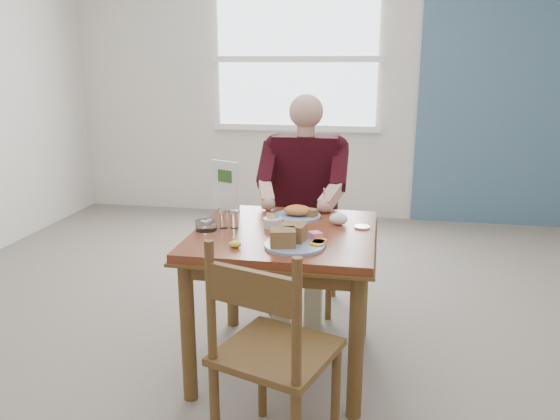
% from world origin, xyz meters
% --- Properties ---
extents(floor, '(6.00, 6.00, 0.00)m').
position_xyz_m(floor, '(0.00, 0.00, 0.00)').
color(floor, '#70685B').
rests_on(floor, ground).
extents(wall_back, '(5.50, 0.00, 5.50)m').
position_xyz_m(wall_back, '(0.00, 3.00, 1.40)').
color(wall_back, silver).
rests_on(wall_back, ground).
extents(accent_panel, '(1.60, 0.02, 2.80)m').
position_xyz_m(accent_panel, '(1.60, 2.98, 1.40)').
color(accent_panel, '#43647D').
rests_on(accent_panel, ground).
extents(lemon_wedge, '(0.06, 0.04, 0.03)m').
position_xyz_m(lemon_wedge, '(-0.18, -0.30, 0.77)').
color(lemon_wedge, yellow).
rests_on(lemon_wedge, table).
extents(napkin, '(0.11, 0.09, 0.06)m').
position_xyz_m(napkin, '(0.26, 0.15, 0.78)').
color(napkin, white).
rests_on(napkin, table).
extents(metal_dish, '(0.09, 0.09, 0.01)m').
position_xyz_m(metal_dish, '(0.38, 0.11, 0.76)').
color(metal_dish, silver).
rests_on(metal_dish, table).
extents(window, '(1.72, 0.04, 1.42)m').
position_xyz_m(window, '(-0.40, 2.97, 1.60)').
color(window, white).
rests_on(window, wall_back).
extents(table, '(0.92, 0.92, 0.75)m').
position_xyz_m(table, '(0.00, 0.00, 0.64)').
color(table, maroon).
rests_on(table, ground).
extents(chair_far, '(0.42, 0.42, 0.95)m').
position_xyz_m(chair_far, '(0.00, 0.80, 0.48)').
color(chair_far, brown).
rests_on(chair_far, ground).
extents(chair_near, '(0.53, 0.53, 0.95)m').
position_xyz_m(chair_near, '(0.07, -0.73, 0.48)').
color(chair_near, brown).
rests_on(chair_near, ground).
extents(diner, '(0.53, 0.56, 1.39)m').
position_xyz_m(diner, '(0.00, 0.71, 0.81)').
color(diner, tan).
rests_on(diner, chair_far).
extents(near_plate, '(0.31, 0.30, 0.09)m').
position_xyz_m(near_plate, '(0.08, -0.23, 0.78)').
color(near_plate, white).
rests_on(near_plate, table).
extents(far_plate, '(0.32, 0.32, 0.07)m').
position_xyz_m(far_plate, '(0.03, 0.25, 0.78)').
color(far_plate, white).
rests_on(far_plate, table).
extents(caddy, '(0.10, 0.10, 0.07)m').
position_xyz_m(caddy, '(-0.07, 0.04, 0.78)').
color(caddy, white).
rests_on(caddy, table).
extents(shakers, '(0.10, 0.05, 0.10)m').
position_xyz_m(shakers, '(-0.29, -0.01, 0.80)').
color(shakers, white).
rests_on(shakers, table).
extents(creamer, '(0.14, 0.14, 0.05)m').
position_xyz_m(creamer, '(-0.39, -0.06, 0.78)').
color(creamer, white).
rests_on(creamer, table).
extents(menu, '(0.18, 0.10, 0.28)m').
position_xyz_m(menu, '(-0.40, 0.35, 0.89)').
color(menu, white).
rests_on(menu, table).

